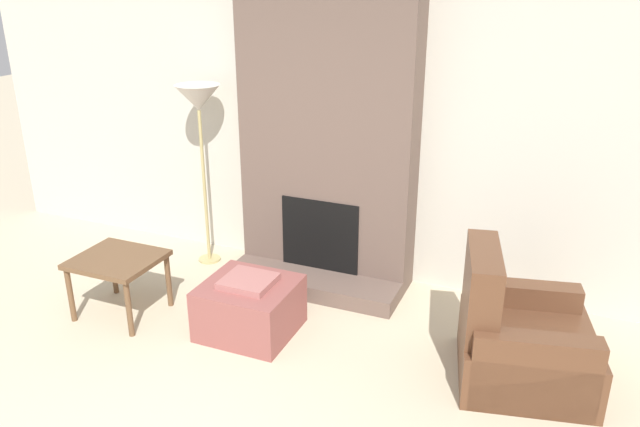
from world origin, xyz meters
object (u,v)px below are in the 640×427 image
Objects in this scene: ottoman at (250,307)px; armchair at (515,342)px; side_table at (118,265)px; floor_lamp_left at (199,105)px.

armchair is at bearing 5.45° from ottoman.
floor_lamp_left reaches higher than side_table.
ottoman is 0.66× the size of armchair.
side_table is 1.55m from floor_lamp_left.
floor_lamp_left is (0.11, 1.11, 1.07)m from side_table.
side_table is at bearing 84.29° from armchair.
ottoman is 0.40× the size of floor_lamp_left.
armchair is at bearing 6.47° from side_table.
side_table is 0.38× the size of floor_lamp_left.
side_table is (-3.00, -0.34, 0.15)m from armchair.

